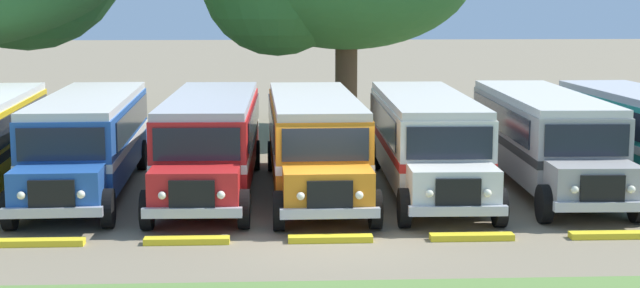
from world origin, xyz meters
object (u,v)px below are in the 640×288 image
object	(u,v)px
parked_bus_slot_3	(314,138)
parked_bus_slot_4	(426,137)
parked_bus_slot_2	(211,138)
parked_bus_slot_5	(543,135)
parked_bus_slot_1	(89,138)

from	to	relation	value
parked_bus_slot_3	parked_bus_slot_4	bearing A→B (deg)	90.70
parked_bus_slot_2	parked_bus_slot_5	world-z (taller)	same
parked_bus_slot_4	parked_bus_slot_1	bearing A→B (deg)	-90.49
parked_bus_slot_1	parked_bus_slot_3	bearing A→B (deg)	84.55
parked_bus_slot_1	parked_bus_slot_2	world-z (taller)	same
parked_bus_slot_1	parked_bus_slot_4	xyz separation A→B (m)	(10.08, -0.32, 0.00)
parked_bus_slot_1	parked_bus_slot_4	world-z (taller)	same
parked_bus_slot_2	parked_bus_slot_3	world-z (taller)	same
parked_bus_slot_2	parked_bus_slot_3	xyz separation A→B (m)	(3.08, -0.22, 0.00)
parked_bus_slot_2	parked_bus_slot_4	xyz separation A→B (m)	(6.43, -0.12, 0.00)
parked_bus_slot_3	parked_bus_slot_5	world-z (taller)	same
parked_bus_slot_3	parked_bus_slot_4	size ratio (longest dim) A/B	1.00
parked_bus_slot_4	parked_bus_slot_5	bearing A→B (deg)	95.55
parked_bus_slot_1	parked_bus_slot_3	size ratio (longest dim) A/B	1.00
parked_bus_slot_5	parked_bus_slot_4	bearing A→B (deg)	-84.12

